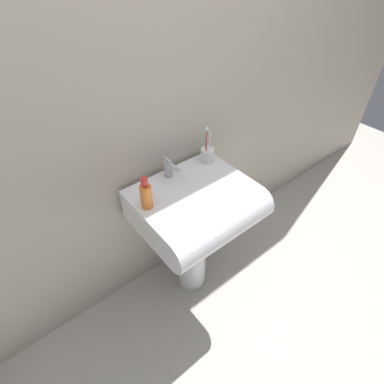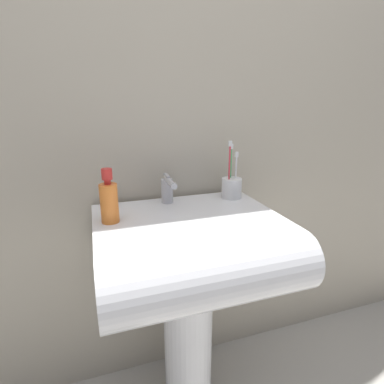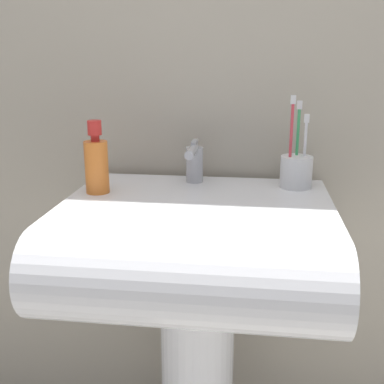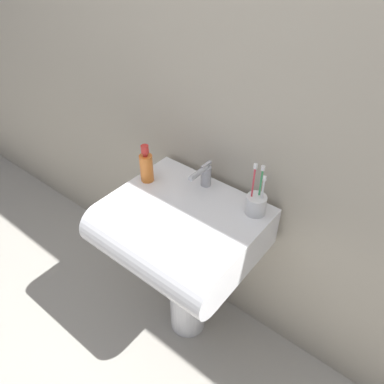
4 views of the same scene
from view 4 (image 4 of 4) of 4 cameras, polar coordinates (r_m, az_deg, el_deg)
name	(u,v)px [view 4 (image 4 of 4)]	position (r m, az deg, el deg)	size (l,w,h in m)	color
ground_plane	(188,322)	(2.08, -0.60, -19.22)	(6.00, 6.00, 0.00)	#ADA89E
wall_back	(231,88)	(1.43, 5.95, 15.42)	(5.00, 0.05, 2.40)	#B7AD99
sink_pedestal	(188,285)	(1.82, -0.66, -14.01)	(0.18, 0.18, 0.62)	white
sink_basin	(177,232)	(1.48, -2.32, -6.14)	(0.60, 0.52, 0.18)	white
faucet	(204,175)	(1.53, 1.89, 2.61)	(0.04, 0.13, 0.11)	#B7B7BC
toothbrush_cup	(256,204)	(1.43, 9.73, -1.76)	(0.08, 0.08, 0.22)	white
soap_bottle	(146,166)	(1.56, -6.97, 3.89)	(0.05, 0.05, 0.17)	orange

